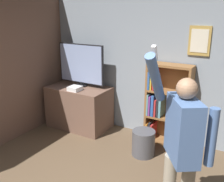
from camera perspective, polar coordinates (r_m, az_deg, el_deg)
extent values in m
cube|color=gray|center=(4.34, 14.20, 6.10)|extent=(6.77, 0.06, 2.70)
cube|color=#AD8942|center=(4.17, 18.52, 10.33)|extent=(0.32, 0.02, 0.44)
cube|color=beige|center=(4.15, 18.47, 10.31)|extent=(0.25, 0.01, 0.34)
cube|color=brown|center=(5.00, -7.10, -3.47)|extent=(1.13, 0.66, 0.78)
cylinder|color=black|center=(4.95, -6.56, 1.30)|extent=(0.22, 0.22, 0.03)
cylinder|color=black|center=(4.94, -6.57, 1.74)|extent=(0.06, 0.06, 0.05)
cube|color=black|center=(4.85, -6.72, 5.93)|extent=(0.95, 0.04, 0.72)
cube|color=#8C9EC6|center=(4.83, -6.88, 5.88)|extent=(0.91, 0.01, 0.69)
cube|color=white|center=(4.67, -8.08, 0.54)|extent=(0.21, 0.21, 0.08)
cube|color=brown|center=(4.47, 7.96, -2.24)|extent=(0.04, 0.28, 1.34)
cube|color=brown|center=(4.28, 16.39, -3.72)|extent=(0.04, 0.28, 1.34)
cube|color=brown|center=(4.48, 12.62, -2.45)|extent=(0.71, 0.01, 1.34)
cube|color=brown|center=(4.63, 11.56, -10.59)|extent=(0.64, 0.28, 0.04)
cube|color=brown|center=(4.44, 11.90, -5.68)|extent=(0.64, 0.28, 0.04)
cube|color=brown|center=(4.29, 12.27, -0.17)|extent=(0.64, 0.28, 0.04)
cube|color=brown|center=(4.18, 12.65, 5.46)|extent=(0.64, 0.28, 0.04)
cube|color=orange|center=(4.62, 7.89, -8.40)|extent=(0.03, 0.21, 0.29)
cube|color=#232328|center=(4.61, 8.49, -8.30)|extent=(0.03, 0.24, 0.31)
cube|color=red|center=(4.62, 9.01, -8.52)|extent=(0.03, 0.26, 0.28)
cube|color=#5B8E99|center=(4.45, 8.24, -2.68)|extent=(0.03, 0.25, 0.36)
cube|color=#7A3889|center=(4.44, 8.62, -2.95)|extent=(0.03, 0.25, 0.33)
cube|color=#2D569E|center=(4.42, 9.23, -2.91)|extent=(0.04, 0.24, 0.36)
cube|color=red|center=(4.41, 9.78, -3.46)|extent=(0.03, 0.23, 0.28)
cube|color=#232328|center=(4.39, 10.31, -2.99)|extent=(0.03, 0.25, 0.37)
cube|color=#5B8E99|center=(4.38, 10.81, -3.21)|extent=(0.04, 0.24, 0.35)
cube|color=#2D569E|center=(4.31, 8.43, 2.42)|extent=(0.03, 0.22, 0.29)
cube|color=gold|center=(4.31, 8.99, 2.46)|extent=(0.02, 0.25, 0.30)
cube|color=red|center=(4.30, 9.52, 2.55)|extent=(0.02, 0.26, 0.33)
cube|color=#4C6B9E|center=(2.54, 15.24, -8.07)|extent=(0.44, 0.50, 0.60)
sphere|color=#9E7556|center=(2.40, 15.98, 0.51)|extent=(0.19, 0.19, 0.19)
cylinder|color=#4C6B9E|center=(2.50, 20.87, -9.42)|extent=(0.09, 0.09, 0.55)
cylinder|color=#4C6B9E|center=(2.34, 9.47, 2.73)|extent=(0.09, 0.39, 0.50)
cube|color=white|center=(2.25, 9.26, 8.14)|extent=(0.04, 0.09, 0.14)
cylinder|color=#4C4C51|center=(4.12, 6.84, -11.15)|extent=(0.35, 0.35, 0.40)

